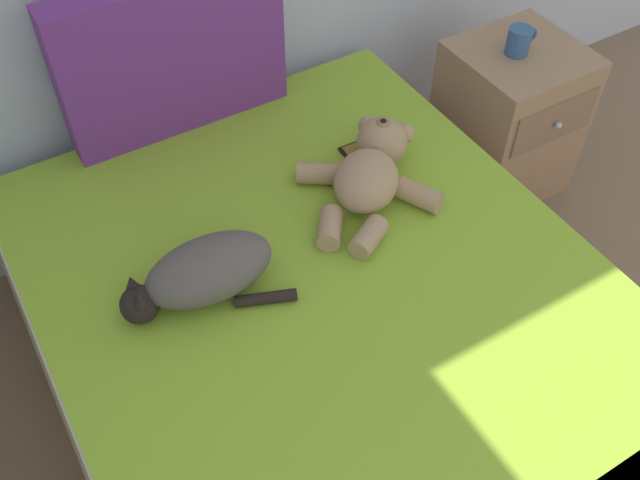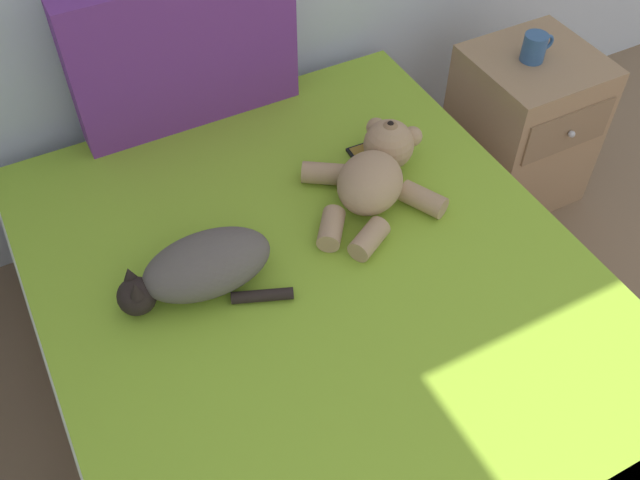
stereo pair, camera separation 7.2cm
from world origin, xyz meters
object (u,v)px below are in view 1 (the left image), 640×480
cat (202,273)px  bed (341,360)px  patterned_cushion (173,56)px  nightstand (507,120)px  cell_phone (364,148)px  teddy_bear (371,171)px  mug (519,41)px

cat → bed: bearing=-39.2°
patterned_cushion → nightstand: 1.26m
cell_phone → nightstand: 0.73m
teddy_bear → patterned_cushion: bearing=120.7°
bed → teddy_bear: teddy_bear is taller
teddy_bear → mug: 0.78m
cell_phone → nightstand: nightstand is taller
nightstand → patterned_cushion: bearing=162.2°
bed → mug: size_ratio=16.38×
bed → cat: size_ratio=4.69×
cat → cell_phone: size_ratio=2.79×
bed → mug: (1.05, 0.56, 0.39)m
teddy_bear → mug: (0.75, 0.23, 0.06)m
cat → mug: size_ratio=3.49×
bed → mug: bearing=28.0°
teddy_bear → mug: mug is taller
bed → cat: bearing=140.8°
bed → mug: 1.25m
cat → nightstand: size_ratio=0.71×
cell_phone → mug: bearing=6.0°
bed → patterned_cushion: (-0.04, 0.91, 0.50)m
cat → patterned_cushion: bearing=70.9°
bed → cell_phone: cell_phone is taller
teddy_bear → nightstand: (0.78, 0.22, -0.28)m
patterned_cushion → nightstand: (1.12, -0.36, -0.45)m
bed → cat: (-0.28, 0.23, 0.32)m
teddy_bear → mug: bearing=16.9°
cell_phone → teddy_bear: bearing=-118.2°
bed → nightstand: bearing=27.0°
cat → mug: 1.37m
cat → teddy_bear: size_ratio=0.90×
nightstand → bed: bearing=-153.0°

